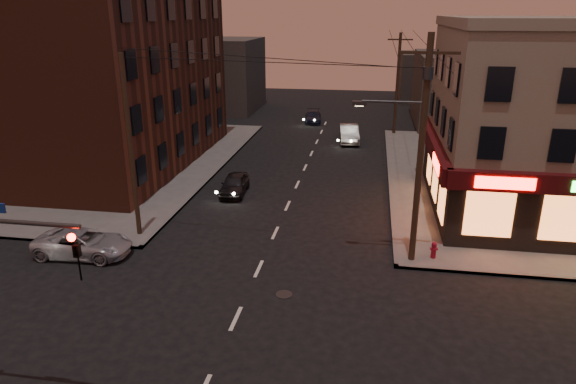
% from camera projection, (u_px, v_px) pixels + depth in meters
% --- Properties ---
extents(ground, '(120.00, 120.00, 0.00)m').
position_uv_depth(ground, '(236.00, 319.00, 19.29)').
color(ground, black).
rests_on(ground, ground).
extents(sidewalk_ne, '(24.00, 28.00, 0.15)m').
position_uv_depth(sidewalk_ne, '(570.00, 183.00, 34.21)').
color(sidewalk_ne, '#514F4C').
rests_on(sidewalk_ne, ground).
extents(sidewalk_nw, '(24.00, 28.00, 0.15)m').
position_uv_depth(sidewalk_nw, '(73.00, 159.00, 39.68)').
color(sidewalk_nw, '#514F4C').
rests_on(sidewalk_nw, ground).
extents(brick_apartment, '(12.00, 20.00, 13.00)m').
position_uv_depth(brick_apartment, '(105.00, 74.00, 36.96)').
color(brick_apartment, '#4D2519').
rests_on(brick_apartment, sidewalk_nw).
extents(bg_building_ne_a, '(10.00, 12.00, 7.00)m').
position_uv_depth(bg_building_ne_a, '(467.00, 89.00, 51.35)').
color(bg_building_ne_a, '#3F3D3A').
rests_on(bg_building_ne_a, ground).
extents(bg_building_nw, '(9.00, 10.00, 8.00)m').
position_uv_depth(bg_building_nw, '(218.00, 75.00, 59.01)').
color(bg_building_nw, '#3F3D3A').
rests_on(bg_building_nw, ground).
extents(bg_building_ne_b, '(8.00, 8.00, 6.00)m').
position_uv_depth(bg_building_ne_b, '(432.00, 77.00, 64.85)').
color(bg_building_ne_b, '#3F3D3A').
rests_on(bg_building_ne_b, ground).
extents(utility_pole_main, '(4.20, 0.44, 10.00)m').
position_uv_depth(utility_pole_main, '(419.00, 140.00, 21.75)').
color(utility_pole_main, '#382619').
rests_on(utility_pole_main, sidewalk_ne).
extents(utility_pole_far, '(0.26, 0.26, 9.00)m').
position_uv_depth(utility_pole_far, '(397.00, 84.00, 46.48)').
color(utility_pole_far, '#382619').
rests_on(utility_pole_far, sidewalk_ne).
extents(utility_pole_west, '(0.24, 0.24, 9.00)m').
position_uv_depth(utility_pole_west, '(131.00, 148.00, 24.82)').
color(utility_pole_west, '#382619').
rests_on(utility_pole_west, sidewalk_nw).
extents(suv_cross, '(4.57, 2.19, 1.25)m').
position_uv_depth(suv_cross, '(83.00, 243.00, 24.09)').
color(suv_cross, '#A0A1A8').
rests_on(suv_cross, ground).
extents(sedan_near, '(1.72, 3.78, 1.26)m').
position_uv_depth(sedan_near, '(234.00, 184.00, 32.32)').
color(sedan_near, black).
rests_on(sedan_near, ground).
extents(sedan_mid, '(2.08, 4.69, 1.50)m').
position_uv_depth(sedan_mid, '(349.00, 134.00, 45.05)').
color(sedan_mid, '#62605B').
rests_on(sedan_mid, ground).
extents(sedan_far, '(2.02, 4.16, 1.17)m').
position_uv_depth(sedan_far, '(313.00, 117.00, 53.10)').
color(sedan_far, black).
rests_on(sedan_far, ground).
extents(fire_hydrant, '(0.34, 0.34, 0.79)m').
position_uv_depth(fire_hydrant, '(434.00, 249.00, 23.59)').
color(fire_hydrant, maroon).
rests_on(fire_hydrant, sidewalk_ne).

